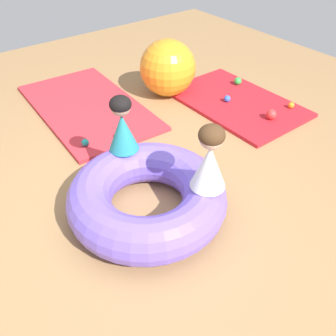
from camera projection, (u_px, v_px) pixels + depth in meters
The scene contains 13 objects.
ground_plane at pixel (140, 209), 2.94m from camera, with size 8.00×8.00×0.00m, color #9E7549.
gym_mat_far_left at pixel (236, 102), 4.27m from camera, with size 1.52×0.98×0.04m, color red.
gym_mat_front at pixel (88, 107), 4.19m from camera, with size 1.84×1.02×0.04m, color red.
inflatable_cushion at pixel (147, 197), 2.80m from camera, with size 1.21×1.21×0.34m, color #7056D1.
child_in_white at pixel (210, 158), 2.50m from camera, with size 0.31×0.31×0.50m.
child_in_teal at pixel (122, 124), 2.87m from camera, with size 0.30×0.30×0.47m.
play_ball_blue at pixel (227, 99), 4.22m from camera, with size 0.08×0.08×0.08m, color blue.
play_ball_orange at pixel (291, 105), 4.11m from camera, with size 0.07×0.07×0.07m, color orange.
play_ball_red at pixel (271, 114), 3.91m from camera, with size 0.11×0.11×0.11m, color red.
play_ball_pink at pixel (120, 135), 3.62m from camera, with size 0.09×0.09×0.09m, color pink.
play_ball_green at pixel (238, 81), 4.56m from camera, with size 0.09×0.09×0.09m, color green.
play_ball_teal at pixel (85, 142), 3.53m from camera, with size 0.07×0.07×0.07m, color teal.
exercise_ball_large at pixel (168, 68), 4.28m from camera, with size 0.65×0.65×0.65m, color orange.
Camera 1 is at (1.80, -1.10, 2.08)m, focal length 39.55 mm.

